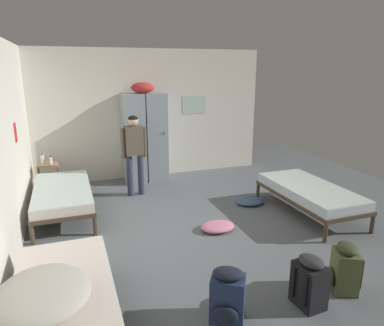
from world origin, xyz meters
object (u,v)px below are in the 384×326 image
(bed_left_front, at_px, (64,299))
(backpack_olive, at_px, (344,268))
(bed_right, at_px, (310,192))
(person_traveler, at_px, (134,148))
(clothes_pile_denim, at_px, (250,201))
(backpack_black, at_px, (310,282))
(clothes_pile_pink, at_px, (218,226))
(shelf_unit, at_px, (49,175))
(locker_bank, at_px, (144,136))
(bedding_heap, at_px, (43,294))
(bed_left_rear, at_px, (63,193))
(lotion_bottle, at_px, (51,160))
(backpack_navy, at_px, (228,296))
(water_bottle, at_px, (42,159))

(bed_left_front, height_order, backpack_olive, backpack_olive)
(bed_right, bearing_deg, backpack_olive, -117.55)
(person_traveler, relative_size, clothes_pile_denim, 2.98)
(backpack_olive, relative_size, backpack_black, 1.00)
(clothes_pile_pink, bearing_deg, shelf_unit, 132.40)
(clothes_pile_denim, bearing_deg, bed_left_front, -143.85)
(locker_bank, relative_size, bedding_heap, 2.48)
(shelf_unit, relative_size, backpack_black, 1.04)
(backpack_olive, bearing_deg, clothes_pile_denim, 84.08)
(backpack_black, bearing_deg, bed_left_rear, 125.58)
(person_traveler, relative_size, lotion_bottle, 9.04)
(shelf_unit, distance_m, backpack_black, 5.22)
(backpack_olive, height_order, backpack_navy, same)
(water_bottle, bearing_deg, locker_bank, 3.25)
(bed_right, height_order, clothes_pile_pink, bed_right)
(locker_bank, distance_m, bed_left_rear, 2.26)
(shelf_unit, height_order, person_traveler, person_traveler)
(lotion_bottle, relative_size, clothes_pile_pink, 0.32)
(bed_left_front, bearing_deg, bed_right, 22.22)
(bed_right, xyz_separation_m, backpack_olive, (-0.97, -1.86, -0.12))
(bedding_heap, bearing_deg, backpack_olive, -1.49)
(bed_right, bearing_deg, shelf_unit, 147.65)
(clothes_pile_pink, bearing_deg, person_traveler, 113.90)
(bed_right, height_order, bedding_heap, bedding_heap)
(bed_left_rear, relative_size, backpack_olive, 3.45)
(bedding_heap, bearing_deg, lotion_bottle, 90.50)
(shelf_unit, bearing_deg, bed_right, -32.35)
(backpack_olive, distance_m, backpack_black, 0.52)
(bed_left_front, xyz_separation_m, clothes_pile_denim, (3.12, 2.28, -0.33))
(person_traveler, bearing_deg, clothes_pile_denim, -32.30)
(bed_left_front, distance_m, bedding_heap, 0.35)
(backpack_olive, relative_size, backpack_navy, 1.00)
(backpack_navy, bearing_deg, water_bottle, 111.75)
(bedding_heap, xyz_separation_m, lotion_bottle, (-0.04, 4.32, 0.03))
(bed_left_front, xyz_separation_m, lotion_bottle, (-0.18, 4.11, 0.27))
(bedding_heap, xyz_separation_m, backpack_navy, (1.60, -0.10, -0.35))
(locker_bank, xyz_separation_m, bed_left_rear, (-1.68, -1.39, -0.59))
(shelf_unit, relative_size, bed_left_rear, 0.30)
(person_traveler, bearing_deg, shelf_unit, 155.40)
(water_bottle, bearing_deg, bed_left_rear, -75.54)
(locker_bank, distance_m, water_bottle, 2.04)
(locker_bank, relative_size, lotion_bottle, 12.32)
(bedding_heap, relative_size, backpack_olive, 1.52)
(bed_right, distance_m, clothes_pile_pink, 1.70)
(shelf_unit, xyz_separation_m, person_traveler, (1.55, -0.71, 0.57))
(person_traveler, height_order, backpack_navy, person_traveler)
(lotion_bottle, bearing_deg, backpack_olive, -55.37)
(bedding_heap, height_order, backpack_navy, bedding_heap)
(bed_left_rear, height_order, person_traveler, person_traveler)
(locker_bank, relative_size, bed_right, 1.09)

